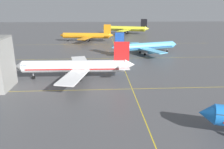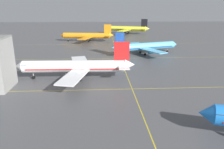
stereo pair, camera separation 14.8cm
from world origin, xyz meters
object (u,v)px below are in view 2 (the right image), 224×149
at_px(airliner_third_row, 145,46).
at_px(airliner_second_row, 76,67).
at_px(airliner_far_left_stand, 87,36).
at_px(airliner_far_right_stand, 126,29).

bearing_deg(airliner_third_row, airliner_second_row, -129.93).
relative_size(airliner_second_row, airliner_third_row, 1.11).
bearing_deg(airliner_second_row, airliner_far_left_stand, 90.20).
xyz_separation_m(airliner_far_left_stand, airliner_far_right_stand, (30.50, 38.80, 0.40)).
distance_m(airliner_second_row, airliner_far_right_stand, 120.46).
distance_m(airliner_far_left_stand, airliner_far_right_stand, 49.35).
relative_size(airliner_second_row, airliner_far_right_stand, 1.01).
bearing_deg(airliner_second_row, airliner_far_right_stand, 75.46).
bearing_deg(airliner_far_left_stand, airliner_third_row, -53.37).
bearing_deg(airliner_second_row, airliner_third_row, 50.07).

